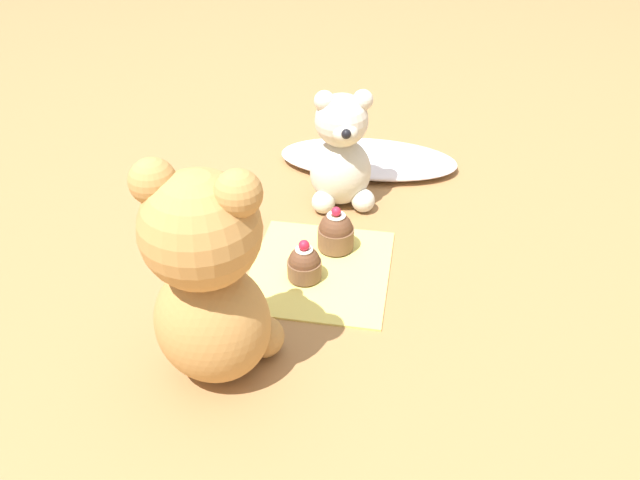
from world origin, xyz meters
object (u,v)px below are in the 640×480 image
at_px(cupcake_near_tan_bear, 304,264).
at_px(juice_glass, 221,211).
at_px(teddy_bear_tan, 209,279).
at_px(cupcake_near_cream_bear, 336,232).
at_px(teddy_bear_cream, 343,154).

distance_m(cupcake_near_tan_bear, juice_glass, 0.18).
xyz_separation_m(teddy_bear_tan, cupcake_near_cream_bear, (0.10, 0.27, -0.11)).
bearing_deg(teddy_bear_tan, cupcake_near_cream_bear, -105.99).
distance_m(cupcake_near_cream_bear, juice_glass, 0.19).
relative_size(teddy_bear_tan, cupcake_near_cream_bear, 3.98).
relative_size(cupcake_near_tan_bear, juice_glass, 0.80).
height_order(teddy_bear_tan, cupcake_near_tan_bear, teddy_bear_tan).
distance_m(teddy_bear_cream, cupcake_near_tan_bear, 0.23).
distance_m(teddy_bear_cream, juice_glass, 0.22).
distance_m(cupcake_near_cream_bear, cupcake_near_tan_bear, 0.09).
bearing_deg(cupcake_near_cream_bear, teddy_bear_tan, -110.90).
distance_m(teddy_bear_tan, juice_glass, 0.31).
relative_size(cupcake_near_cream_bear, cupcake_near_tan_bear, 1.13).
height_order(teddy_bear_tan, cupcake_near_cream_bear, teddy_bear_tan).
bearing_deg(cupcake_near_tan_bear, teddy_bear_tan, -110.30).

